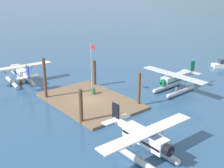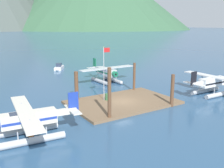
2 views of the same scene
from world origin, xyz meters
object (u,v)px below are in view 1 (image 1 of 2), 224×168
at_px(flagpole, 92,63).
at_px(fuel_drum, 93,91).
at_px(mooring_buoy, 21,81).
at_px(seaplane_silver_bow_right, 174,81).
at_px(seaplane_cream_port_aft, 20,74).
at_px(seaplane_white_stbd_aft, 145,141).
at_px(boat_white_open_north, 223,65).

bearing_deg(flagpole, fuel_drum, -15.99).
xyz_separation_m(mooring_buoy, seaplane_silver_bow_right, (17.64, 15.66, 1.27)).
relative_size(seaplane_silver_bow_right, seaplane_cream_port_aft, 0.99).
distance_m(seaplane_white_stbd_aft, boat_white_open_north, 34.18).
height_order(seaplane_silver_bow_right, boat_white_open_north, seaplane_silver_bow_right).
bearing_deg(fuel_drum, seaplane_white_stbd_aft, -18.97).
height_order(flagpole, mooring_buoy, flagpole).
distance_m(flagpole, boat_white_open_north, 27.63).
height_order(mooring_buoy, boat_white_open_north, boat_white_open_north).
bearing_deg(seaplane_white_stbd_aft, flagpole, 161.09).
bearing_deg(seaplane_silver_bow_right, fuel_drum, -120.90).
relative_size(seaplane_silver_bow_right, boat_white_open_north, 2.39).
relative_size(flagpole, seaplane_white_stbd_aft, 0.68).
bearing_deg(fuel_drum, mooring_buoy, -154.30).
bearing_deg(seaplane_silver_bow_right, mooring_buoy, -138.40).
bearing_deg(flagpole, seaplane_white_stbd_aft, -18.91).
bearing_deg(fuel_drum, flagpole, 164.01).
xyz_separation_m(flagpole, boat_white_open_north, (4.06, 27.01, -4.14)).
relative_size(seaplane_cream_port_aft, boat_white_open_north, 2.41).
bearing_deg(mooring_buoy, seaplane_silver_bow_right, 41.60).
xyz_separation_m(mooring_buoy, seaplane_cream_port_aft, (-0.06, -0.03, 1.27)).
bearing_deg(seaplane_white_stbd_aft, seaplane_cream_port_aft, -178.99).
bearing_deg(seaplane_white_stbd_aft, boat_white_open_north, 109.23).
distance_m(mooring_buoy, seaplane_cream_port_aft, 1.27).
bearing_deg(fuel_drum, seaplane_silver_bow_right, 59.10).
distance_m(fuel_drum, mooring_buoy, 12.90).
bearing_deg(seaplane_silver_bow_right, boat_white_open_north, 97.69).
height_order(fuel_drum, seaplane_cream_port_aft, seaplane_cream_port_aft).
bearing_deg(seaplane_white_stbd_aft, seaplane_silver_bow_right, 120.46).
xyz_separation_m(fuel_drum, boat_white_open_north, (3.73, 27.11, -0.25)).
bearing_deg(boat_white_open_north, mooring_buoy, -115.14).
height_order(seaplane_silver_bow_right, seaplane_cream_port_aft, same).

